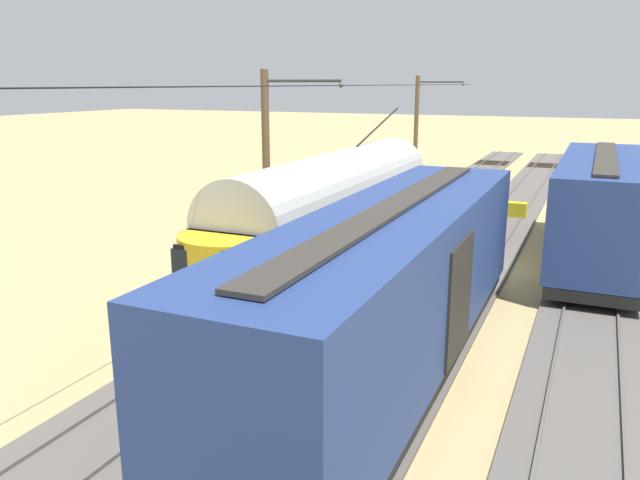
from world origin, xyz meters
The scene contains 13 objects.
ground_plane centered at (0.00, 0.00, 0.00)m, with size 220.00×220.00×0.00m, color tan.
track_streetcar_siding centered at (-4.12, -0.31, 0.05)m, with size 2.80×80.00×0.18m.
track_adjacent_siding centered at (0.00, -0.31, 0.05)m, with size 2.80×80.00×0.18m.
track_third_siding centered at (4.12, -0.31, 0.05)m, with size 2.80×80.00×0.18m.
vintage_streetcar centered at (4.12, 3.17, 2.25)m, with size 2.65×15.75×5.35m.
coach_adjacent centered at (0.00, 9.61, 2.17)m, with size 2.96×14.30×3.85m.
coach_far_siding centered at (-4.11, -2.28, 2.16)m, with size 2.96×12.05×3.85m.
catenary_pole_foreground centered at (6.90, -17.15, 3.68)m, with size 3.09×0.28×7.00m.
catenary_pole_mid_near centered at (6.90, 2.70, 3.68)m, with size 3.09×0.28×7.00m.
overhead_wire_run centered at (4.17, 1.89, 6.46)m, with size 2.89×43.68×0.18m.
switch_stand centered at (-5.60, -11.53, 0.70)m, with size 0.50×0.30×1.24m.
spare_tie_stack centered at (7.98, -0.39, 0.27)m, with size 2.40×2.40×0.54m.
track_end_bumper centered at (0.00, -9.37, 0.40)m, with size 1.80×0.60×0.80m, color #B2A519.
Camera 1 is at (-3.87, 22.25, 6.52)m, focal length 34.93 mm.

